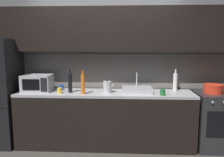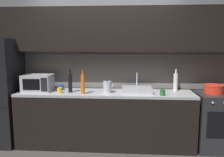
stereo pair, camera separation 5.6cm
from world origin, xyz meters
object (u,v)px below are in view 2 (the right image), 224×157
object	(u,v)px
oven_range	(215,121)
kettle	(107,87)
wine_bottle_white	(176,82)
wine_bottle_orange	(83,84)
mug_blue	(61,87)
mug_green	(163,93)
mug_yellow	(60,90)
cooking_pot	(214,89)
microwave	(38,83)
wine_bottle_dark	(70,83)

from	to	relation	value
oven_range	kettle	xyz separation A→B (m)	(-1.71, -0.05, 0.54)
kettle	wine_bottle_white	world-z (taller)	wine_bottle_white
wine_bottle_orange	mug_blue	size ratio (longest dim) A/B	4.17
kettle	mug_green	bearing A→B (deg)	-10.15
wine_bottle_orange	mug_yellow	bearing A→B (deg)	174.32
kettle	cooking_pot	world-z (taller)	kettle
kettle	mug_yellow	xyz separation A→B (m)	(-0.74, -0.08, -0.05)
microwave	cooking_pot	world-z (taller)	microwave
kettle	cooking_pot	xyz separation A→B (m)	(1.66, 0.05, -0.02)
mug_yellow	cooking_pot	xyz separation A→B (m)	(2.41, 0.14, 0.03)
wine_bottle_dark	mug_green	size ratio (longest dim) A/B	4.11
oven_range	mug_green	distance (m)	1.02
wine_bottle_dark	cooking_pot	distance (m)	2.26
oven_range	kettle	distance (m)	1.80
kettle	wine_bottle_dark	xyz separation A→B (m)	(-0.59, -0.02, 0.06)
wine_bottle_orange	mug_blue	bearing A→B (deg)	144.35
microwave	wine_bottle_white	bearing A→B (deg)	3.93
wine_bottle_orange	mug_yellow	distance (m)	0.40
mug_blue	mug_yellow	bearing A→B (deg)	-78.65
kettle	cooking_pot	size ratio (longest dim) A/B	0.70
mug_yellow	mug_blue	size ratio (longest dim) A/B	0.97
wine_bottle_white	wine_bottle_orange	distance (m)	1.52
wine_bottle_white	wine_bottle_dark	bearing A→B (deg)	-171.90
cooking_pot	mug_green	bearing A→B (deg)	-165.95
microwave	mug_blue	xyz separation A→B (m)	(0.35, 0.12, -0.09)
mug_green	oven_range	bearing A→B (deg)	13.16
wine_bottle_white	oven_range	bearing A→B (deg)	-16.20
wine_bottle_white	mug_green	world-z (taller)	wine_bottle_white
kettle	cooking_pot	bearing A→B (deg)	1.82
wine_bottle_orange	mug_green	xyz separation A→B (m)	(1.21, -0.03, -0.11)
microwave	mug_yellow	distance (m)	0.45
oven_range	microwave	world-z (taller)	microwave
wine_bottle_white	mug_blue	world-z (taller)	wine_bottle_white
mug_yellow	mug_blue	distance (m)	0.28
wine_bottle_orange	mug_green	distance (m)	1.22
mug_green	mug_yellow	bearing A→B (deg)	177.59
wine_bottle_dark	wine_bottle_orange	world-z (taller)	wine_bottle_dark
wine_bottle_white	microwave	bearing A→B (deg)	-176.07
microwave	mug_yellow	xyz separation A→B (m)	(0.41, -0.16, -0.09)
kettle	mug_blue	xyz separation A→B (m)	(-0.80, 0.19, -0.05)
mug_green	mug_yellow	size ratio (longest dim) A/B	1.05
microwave	cooking_pot	distance (m)	2.82
microwave	wine_bottle_dark	distance (m)	0.57
mug_blue	kettle	bearing A→B (deg)	-13.23
mug_green	wine_bottle_white	bearing A→B (deg)	55.09
wine_bottle_dark	cooking_pot	xyz separation A→B (m)	(2.25, 0.07, -0.09)
kettle	mug_green	world-z (taller)	kettle
mug_yellow	mug_blue	bearing A→B (deg)	101.35
oven_range	mug_green	xyz separation A→B (m)	(-0.87, -0.20, 0.49)
wine_bottle_white	mug_green	distance (m)	0.47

